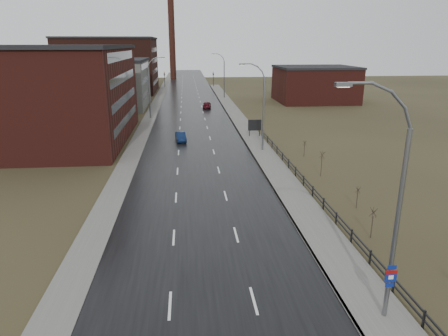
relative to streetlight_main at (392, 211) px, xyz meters
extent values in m
cube|color=black|center=(-8.47, 58.00, -6.03)|extent=(14.00, 300.00, 0.06)
cube|color=#595651|center=(0.13, 33.00, -5.97)|extent=(3.20, 180.00, 0.18)
cube|color=slate|center=(-1.39, 33.00, -5.97)|extent=(0.16, 180.00, 0.18)
cube|color=#595651|center=(-16.67, 58.00, -6.00)|extent=(2.40, 260.00, 0.12)
cube|color=#471914|center=(-29.47, 43.00, 0.44)|extent=(22.00, 28.00, 13.00)
cube|color=black|center=(-29.47, 43.00, 7.19)|extent=(22.44, 28.56, 0.50)
cube|color=black|center=(-18.49, 43.00, -3.06)|extent=(0.06, 22.40, 1.20)
cube|color=black|center=(-18.49, 43.00, -0.06)|extent=(0.06, 22.40, 1.20)
cube|color=black|center=(-18.49, 43.00, 2.94)|extent=(0.06, 22.40, 1.20)
cube|color=black|center=(-18.49, 43.00, 5.94)|extent=(0.06, 22.40, 1.20)
cube|color=slate|center=(-26.47, 76.00, -1.06)|extent=(16.00, 20.00, 10.00)
cube|color=black|center=(-26.47, 76.00, 4.19)|extent=(16.32, 20.40, 0.50)
cube|color=black|center=(-18.49, 76.00, -3.06)|extent=(0.06, 16.00, 1.20)
cube|color=black|center=(-18.49, 76.00, -0.06)|extent=(0.06, 16.00, 1.20)
cube|color=black|center=(-18.49, 76.00, 2.94)|extent=(0.06, 16.00, 1.20)
cube|color=#331611|center=(-31.47, 106.00, 1.44)|extent=(26.00, 24.00, 15.00)
cube|color=black|center=(-31.47, 106.00, 9.19)|extent=(26.52, 24.48, 0.50)
cube|color=black|center=(-18.49, 106.00, -3.06)|extent=(0.06, 19.20, 1.20)
cube|color=black|center=(-18.49, 106.00, -0.06)|extent=(0.06, 19.20, 1.20)
cube|color=black|center=(-18.49, 106.00, 2.94)|extent=(0.06, 19.20, 1.20)
cube|color=black|center=(-18.49, 106.00, 5.94)|extent=(0.06, 19.20, 1.20)
cube|color=#471914|center=(21.83, 80.00, -2.06)|extent=(18.00, 16.00, 8.00)
cube|color=black|center=(21.83, 80.00, 2.19)|extent=(18.36, 16.32, 0.50)
cylinder|color=#331611|center=(-14.47, 148.00, 8.94)|extent=(2.40, 2.40, 30.00)
cylinder|color=slate|center=(0.33, 0.00, -1.06)|extent=(0.24, 0.24, 10.00)
cylinder|color=slate|center=(0.14, 0.00, 4.40)|extent=(0.57, 0.14, 1.12)
cylinder|color=slate|center=(-0.41, 0.00, 5.22)|extent=(0.91, 0.14, 0.91)
cylinder|color=slate|center=(-1.22, 0.00, 5.76)|extent=(1.12, 0.14, 0.57)
cylinder|color=slate|center=(-2.19, 0.00, 5.95)|extent=(1.15, 0.14, 0.14)
cube|color=slate|center=(-2.94, 0.00, 5.90)|extent=(0.70, 0.28, 0.18)
cube|color=silver|center=(-2.94, 0.00, 5.80)|extent=(0.50, 0.20, 0.04)
cube|color=navy|center=(0.33, -0.12, -3.01)|extent=(0.45, 0.04, 0.22)
cube|color=navy|center=(0.33, -0.12, -3.51)|extent=(0.60, 0.04, 0.65)
cube|color=maroon|center=(0.33, -0.13, -3.28)|extent=(0.60, 0.04, 0.20)
cube|color=navy|center=(0.33, -0.12, -4.01)|extent=(0.45, 0.04, 0.22)
cube|color=silver|center=(0.33, -0.14, -3.56)|extent=(0.26, 0.02, 0.22)
cylinder|color=slate|center=(0.33, 34.00, -1.31)|extent=(0.24, 0.24, 9.50)
cylinder|color=slate|center=(0.16, 34.00, 3.84)|extent=(0.51, 0.14, 0.98)
cylinder|color=slate|center=(-0.32, 34.00, 4.56)|extent=(0.81, 0.14, 0.81)
cylinder|color=slate|center=(-1.03, 34.00, 5.04)|extent=(0.98, 0.14, 0.51)
cylinder|color=slate|center=(-1.87, 34.00, 5.20)|extent=(1.01, 0.14, 0.14)
cube|color=slate|center=(-2.56, 34.00, 5.15)|extent=(0.70, 0.28, 0.18)
cube|color=silver|center=(-2.56, 34.00, 5.05)|extent=(0.50, 0.20, 0.04)
cylinder|color=slate|center=(-16.47, 60.00, -1.31)|extent=(0.24, 0.24, 9.50)
cylinder|color=slate|center=(-16.30, 60.00, 3.84)|extent=(0.51, 0.14, 0.98)
cylinder|color=slate|center=(-15.83, 60.00, 4.56)|extent=(0.81, 0.14, 0.81)
cylinder|color=slate|center=(-15.11, 60.00, 5.04)|extent=(0.98, 0.14, 0.51)
cylinder|color=slate|center=(-14.27, 60.00, 5.20)|extent=(1.01, 0.14, 0.14)
cube|color=slate|center=(-13.59, 60.00, 5.15)|extent=(0.70, 0.28, 0.18)
cube|color=silver|center=(-13.59, 60.00, 5.05)|extent=(0.50, 0.20, 0.04)
cylinder|color=slate|center=(0.33, 88.00, -1.31)|extent=(0.24, 0.24, 9.50)
cylinder|color=slate|center=(0.16, 88.00, 3.84)|extent=(0.51, 0.14, 0.98)
cylinder|color=slate|center=(-0.32, 88.00, 4.56)|extent=(0.81, 0.14, 0.81)
cylinder|color=slate|center=(-1.03, 88.00, 5.04)|extent=(0.98, 0.14, 0.51)
cylinder|color=slate|center=(-1.87, 88.00, 5.20)|extent=(1.01, 0.14, 0.14)
cube|color=slate|center=(-2.56, 88.00, 5.15)|extent=(0.70, 0.28, 0.18)
cube|color=silver|center=(-2.56, 88.00, 5.05)|extent=(0.50, 0.20, 0.04)
cube|color=black|center=(1.83, -1.00, -5.51)|extent=(0.10, 0.10, 1.10)
cube|color=black|center=(1.83, 2.00, -5.51)|extent=(0.10, 0.10, 1.10)
cube|color=black|center=(1.83, 5.00, -5.51)|extent=(0.10, 0.10, 1.10)
cube|color=black|center=(1.83, 8.00, -5.51)|extent=(0.10, 0.10, 1.10)
cube|color=black|center=(1.83, 11.00, -5.51)|extent=(0.10, 0.10, 1.10)
cube|color=black|center=(1.83, 14.00, -5.51)|extent=(0.10, 0.10, 1.10)
cube|color=black|center=(1.83, 17.00, -5.51)|extent=(0.10, 0.10, 1.10)
cube|color=black|center=(1.83, 20.00, -5.51)|extent=(0.10, 0.10, 1.10)
cube|color=black|center=(1.83, 23.00, -5.51)|extent=(0.10, 0.10, 1.10)
cube|color=black|center=(1.83, 26.00, -5.51)|extent=(0.10, 0.10, 1.10)
cube|color=black|center=(1.83, 29.00, -5.51)|extent=(0.10, 0.10, 1.10)
cube|color=black|center=(1.83, 32.00, -5.51)|extent=(0.10, 0.10, 1.10)
cube|color=black|center=(1.83, 35.00, -5.51)|extent=(0.10, 0.10, 1.10)
cube|color=black|center=(1.83, 38.00, -5.51)|extent=(0.10, 0.10, 1.10)
cube|color=black|center=(1.83, 41.00, -5.51)|extent=(0.10, 0.10, 1.10)
cube|color=black|center=(1.83, 16.50, -5.11)|extent=(0.08, 53.00, 0.10)
cube|color=black|center=(1.83, 16.50, -5.51)|extent=(0.08, 53.00, 0.10)
cylinder|color=#382D23|center=(3.61, 8.68, -5.18)|extent=(0.08, 0.08, 1.75)
cylinder|color=#382D23|center=(3.66, 8.68, -4.04)|extent=(0.04, 0.59, 0.69)
cylinder|color=#382D23|center=(3.63, 8.73, -4.04)|extent=(0.56, 0.22, 0.70)
cylinder|color=#382D23|center=(3.57, 8.71, -4.04)|extent=(0.34, 0.50, 0.71)
cylinder|color=#382D23|center=(3.57, 8.65, -4.04)|extent=(0.34, 0.50, 0.71)
cylinder|color=#382D23|center=(3.63, 8.64, -4.04)|extent=(0.56, 0.22, 0.70)
cylinder|color=#382D23|center=(4.83, 14.14, -5.34)|extent=(0.08, 0.08, 1.44)
cylinder|color=#382D23|center=(4.88, 14.14, -4.40)|extent=(0.04, 0.49, 0.58)
cylinder|color=#382D23|center=(4.85, 14.19, -4.40)|extent=(0.47, 0.19, 0.58)
cylinder|color=#382D23|center=(4.79, 14.17, -4.40)|extent=(0.28, 0.42, 0.59)
cylinder|color=#382D23|center=(4.79, 14.11, -4.40)|extent=(0.28, 0.42, 0.59)
cylinder|color=#382D23|center=(4.85, 14.09, -4.40)|extent=(0.47, 0.19, 0.58)
cylinder|color=#382D23|center=(4.60, 22.94, -5.03)|extent=(0.08, 0.08, 2.05)
cylinder|color=#382D23|center=(4.65, 22.94, -3.70)|extent=(0.04, 0.69, 0.81)
cylinder|color=#382D23|center=(4.61, 22.98, -3.70)|extent=(0.65, 0.26, 0.82)
cylinder|color=#382D23|center=(4.56, 22.97, -3.70)|extent=(0.39, 0.58, 0.83)
cylinder|color=#382D23|center=(4.56, 22.91, -3.70)|extent=(0.39, 0.58, 0.83)
cylinder|color=#382D23|center=(4.61, 22.89, -3.70)|extent=(0.65, 0.26, 0.82)
cylinder|color=#382D23|center=(5.06, 30.84, -5.30)|extent=(0.08, 0.08, 1.52)
cylinder|color=#382D23|center=(5.11, 30.84, -4.31)|extent=(0.04, 0.52, 0.61)
cylinder|color=#382D23|center=(5.07, 30.88, -4.31)|extent=(0.49, 0.20, 0.61)
cylinder|color=#382D23|center=(5.02, 30.87, -4.31)|extent=(0.30, 0.44, 0.62)
cylinder|color=#382D23|center=(5.02, 30.81, -4.31)|extent=(0.30, 0.44, 0.62)
cylinder|color=#382D23|center=(5.07, 30.79, -4.31)|extent=(0.49, 0.20, 0.61)
cube|color=black|center=(-0.15, 42.26, -5.16)|extent=(0.10, 0.10, 1.80)
cube|color=black|center=(1.40, 42.26, -5.16)|extent=(0.10, 0.10, 1.80)
cube|color=silver|center=(0.63, 42.21, -4.18)|extent=(1.94, 0.08, 1.57)
cube|color=black|center=(0.63, 42.16, -4.18)|extent=(2.04, 0.04, 1.67)
cylinder|color=black|center=(-16.47, 118.00, -3.46)|extent=(0.16, 0.16, 5.20)
imported|color=black|center=(-16.47, 118.00, -1.31)|extent=(0.58, 2.73, 1.10)
sphere|color=#FF190C|center=(-16.47, 117.85, -1.01)|extent=(0.18, 0.18, 0.18)
cylinder|color=black|center=(-0.47, 118.00, -3.46)|extent=(0.16, 0.16, 5.20)
imported|color=black|center=(-0.47, 118.00, -1.31)|extent=(0.58, 2.73, 1.10)
sphere|color=#FF190C|center=(-0.47, 117.85, -1.01)|extent=(0.18, 0.18, 0.18)
imported|color=#0C1A3C|center=(-10.54, 40.43, -5.42)|extent=(1.77, 4.03, 1.29)
imported|color=#480C15|center=(-5.07, 71.49, -5.32)|extent=(2.16, 4.47, 1.47)
camera|label=1|loc=(-9.58, -16.60, 7.54)|focal=32.00mm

